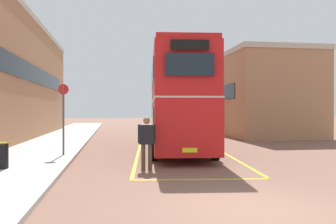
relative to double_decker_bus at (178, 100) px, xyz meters
name	(u,v)px	position (x,y,z in m)	size (l,w,h in m)	color
ground_plane	(163,144)	(-0.20, 3.92, -2.51)	(135.60, 135.60, 0.00)	brown
sidewalk_left	(57,141)	(-6.70, 6.32, -2.44)	(4.00, 57.60, 0.14)	#B2ADA3
depot_building_right	(246,96)	(8.43, 12.76, 0.73)	(6.38, 15.97, 6.47)	#AD7A56
double_decker_bus	(178,100)	(0.00, 0.00, 0.00)	(3.50, 10.60, 4.75)	black
single_deck_bus	(177,114)	(3.12, 17.73, -0.87)	(2.91, 9.97, 3.02)	black
pedestrian_boarding	(147,139)	(-2.02, -5.35, -1.47)	(0.59, 0.32, 1.79)	#473828
litter_bin	(1,155)	(-6.70, -5.15, -1.95)	(0.47, 0.47, 0.84)	black
bus_stop_sign	(63,113)	(-5.20, -1.84, -0.60)	(0.44, 0.09, 2.97)	#4C4C51
bay_marking_yellow	(183,156)	(-0.09, -1.93, -2.51)	(5.34, 12.80, 0.01)	gold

